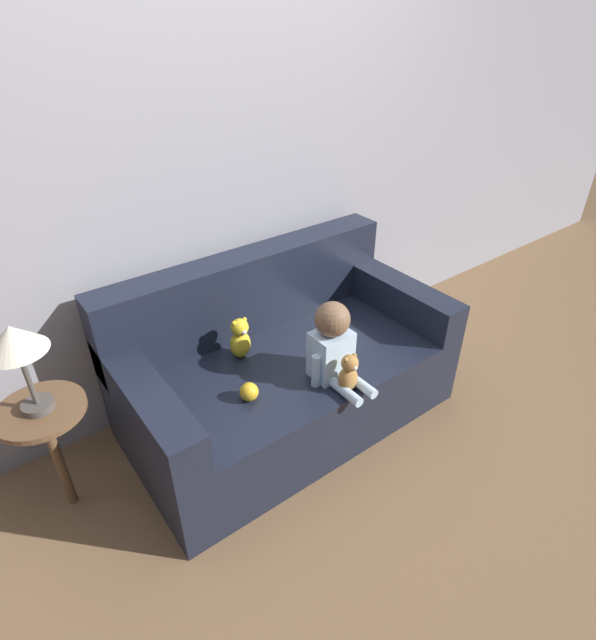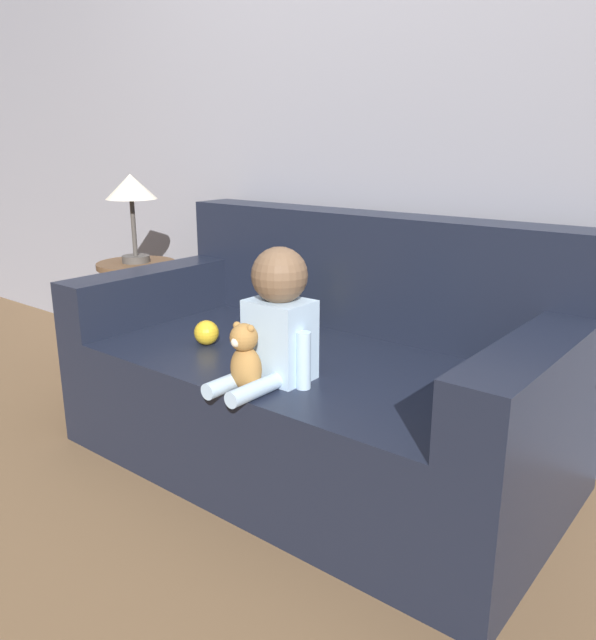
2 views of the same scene
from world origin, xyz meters
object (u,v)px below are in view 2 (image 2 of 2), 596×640
Objects in this scene: couch at (322,378)px; person_baby at (277,320)px; toy_ball at (206,333)px; side_table at (134,228)px; plush_toy_side at (292,304)px; teddy_bear_brown at (245,358)px.

couch reaches higher than person_baby.
person_baby is at bearing -12.93° from toy_ball.
person_baby is 1.23m from side_table.
plush_toy_side is at bearing 124.05° from person_baby.
side_table reaches higher than plush_toy_side.
side_table is (-0.90, 0.00, 0.19)m from plush_toy_side.
toy_ball is (-0.40, 0.09, -0.14)m from person_baby.
couch is at bearing 33.39° from toy_ball.
side_table is at bearing 161.51° from person_baby.
person_baby is 4.58× the size of toy_ball.
plush_toy_side is (-0.19, 0.08, 0.22)m from couch.
toy_ball is (-0.14, -0.29, -0.06)m from plush_toy_side.
plush_toy_side is 2.58× the size of toy_ball.
plush_toy_side is 0.92m from side_table.
couch is at bearing 97.69° from teddy_bear_brown.
person_baby reaches higher than plush_toy_side.
person_baby is 0.15m from teddy_bear_brown.
teddy_bear_brown is at bearing -94.83° from person_baby.
couch is 0.30m from plush_toy_side.
person_baby is 0.41× the size of side_table.
teddy_bear_brown is 2.32× the size of toy_ball.
teddy_bear_brown is 0.56m from plush_toy_side.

